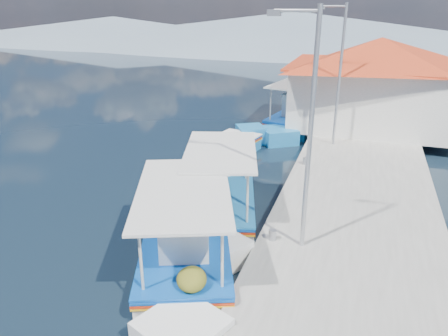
% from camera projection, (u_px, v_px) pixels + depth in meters
% --- Properties ---
extents(ground, '(160.00, 160.00, 0.00)m').
position_uv_depth(ground, '(112.00, 270.00, 11.04)').
color(ground, black).
rests_on(ground, ground).
extents(quay, '(5.00, 44.00, 0.50)m').
position_uv_depth(quay, '(357.00, 198.00, 14.48)').
color(quay, '#A29F97').
rests_on(quay, ground).
extents(bollards, '(0.20, 17.20, 0.30)m').
position_uv_depth(bollards, '(293.00, 188.00, 14.30)').
color(bollards, '#A5A8AD').
rests_on(bollards, quay).
extents(main_caique, '(4.05, 7.12, 2.52)m').
position_uv_depth(main_caique, '(188.00, 251.00, 10.99)').
color(main_caique, silver).
rests_on(main_caique, ground).
extents(caique_green_canopy, '(3.35, 6.71, 2.62)m').
position_uv_depth(caique_green_canopy, '(222.00, 207.00, 13.57)').
color(caique_green_canopy, silver).
rests_on(caique_green_canopy, ground).
extents(caique_blue_hull, '(2.68, 5.92, 1.08)m').
position_uv_depth(caique_blue_hull, '(228.00, 149.00, 19.21)').
color(caique_blue_hull, '#1C6EAB').
rests_on(caique_blue_hull, ground).
extents(caique_far, '(3.38, 7.86, 2.81)m').
position_uv_depth(caique_far, '(299.00, 119.00, 23.15)').
color(caique_far, '#1C6EAB').
rests_on(caique_far, ground).
extents(harbor_building, '(10.49, 10.49, 4.40)m').
position_uv_depth(harbor_building, '(377.00, 81.00, 21.40)').
color(harbor_building, silver).
rests_on(harbor_building, quay).
extents(lamp_post_near, '(1.21, 0.14, 6.00)m').
position_uv_depth(lamp_post_near, '(307.00, 123.00, 10.05)').
color(lamp_post_near, '#A5A8AD').
rests_on(lamp_post_near, quay).
extents(lamp_post_far, '(1.21, 0.14, 6.00)m').
position_uv_depth(lamp_post_far, '(338.00, 69.00, 17.98)').
color(lamp_post_far, '#A5A8AD').
rests_on(lamp_post_far, quay).
extents(mountain_ridge, '(171.40, 96.00, 5.50)m').
position_uv_depth(mountain_ridge, '(379.00, 36.00, 57.69)').
color(mountain_ridge, slate).
rests_on(mountain_ridge, ground).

